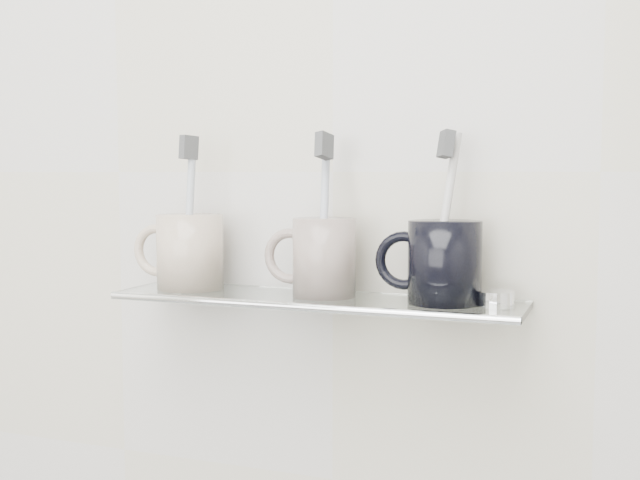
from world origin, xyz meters
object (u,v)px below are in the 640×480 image
at_px(mug_left, 190,252).
at_px(mug_center, 324,257).
at_px(mug_right, 445,262).
at_px(shelf_glass, 315,300).

xyz_separation_m(mug_left, mug_center, (0.18, 0.00, -0.00)).
bearing_deg(mug_right, mug_left, -167.21).
bearing_deg(shelf_glass, mug_right, 1.83).
height_order(shelf_glass, mug_right, mug_right).
distance_m(shelf_glass, mug_right, 0.16).
bearing_deg(mug_left, shelf_glass, 2.70).
bearing_deg(mug_right, shelf_glass, -165.38).
relative_size(mug_left, mug_right, 1.01).
bearing_deg(mug_center, mug_left, 171.33).
distance_m(mug_left, mug_right, 0.33).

